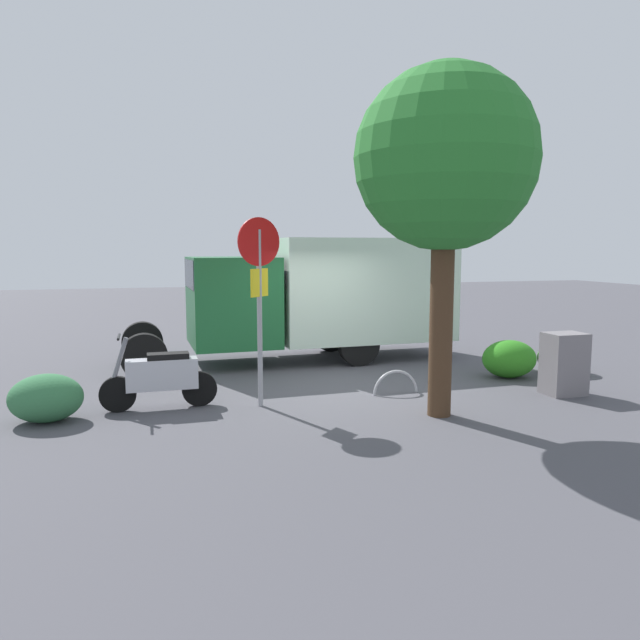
{
  "coord_description": "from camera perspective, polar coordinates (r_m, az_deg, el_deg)",
  "views": [
    {
      "loc": [
        3.28,
        10.0,
        2.52
      ],
      "look_at": [
        0.45,
        0.22,
        1.29
      ],
      "focal_mm": 32.92,
      "sensor_mm": 36.0,
      "label": 1
    }
  ],
  "objects": [
    {
      "name": "bike_rack_hoop",
      "position": [
        10.44,
        7.35,
        -7.12
      ],
      "size": [
        0.85,
        0.06,
        0.85
      ],
      "primitive_type": "torus",
      "rotation": [
        1.57,
        0.0,
        0.02
      ],
      "color": "#B7B7BC",
      "rests_on": "ground"
    },
    {
      "name": "street_tree",
      "position": [
        8.99,
        12.07,
        14.83
      ],
      "size": [
        2.67,
        2.67,
        5.16
      ],
      "color": "#47301E",
      "rests_on": "ground"
    },
    {
      "name": "utility_cabinet",
      "position": [
        11.06,
        22.64,
        -3.95
      ],
      "size": [
        0.67,
        0.52,
        1.08
      ],
      "primitive_type": "cube",
      "rotation": [
        0.0,
        0.0,
        0.0
      ],
      "color": "slate",
      "rests_on": "ground"
    },
    {
      "name": "ground_plane",
      "position": [
        10.83,
        2.0,
        -6.56
      ],
      "size": [
        60.0,
        60.0,
        0.0
      ],
      "primitive_type": "plane",
      "color": "#4B4A50"
    },
    {
      "name": "motorcycle",
      "position": [
        9.64,
        -15.18,
        -5.32
      ],
      "size": [
        1.81,
        0.55,
        1.2
      ],
      "rotation": [
        0.0,
        0.0,
        0.01
      ],
      "color": "black",
      "rests_on": "ground"
    },
    {
      "name": "stop_sign",
      "position": [
        9.3,
        -5.92,
        3.71
      ],
      "size": [
        0.71,
        0.33,
        3.02
      ],
      "color": "#9E9EA3",
      "rests_on": "ground"
    },
    {
      "name": "shrub_near_sign",
      "position": [
        12.16,
        17.91,
        -3.61
      ],
      "size": [
        1.09,
        0.89,
        0.74
      ],
      "primitive_type": "ellipsoid",
      "color": "#2E831E",
      "rests_on": "ground"
    },
    {
      "name": "shrub_by_tree",
      "position": [
        9.54,
        -25.08,
        -6.89
      ],
      "size": [
        1.04,
        0.85,
        0.71
      ],
      "primitive_type": "ellipsoid",
      "color": "#347244",
      "rests_on": "ground"
    },
    {
      "name": "shrub_mid_verge",
      "position": [
        12.96,
        22.3,
        -3.38
      ],
      "size": [
        0.95,
        0.78,
        0.65
      ],
      "primitive_type": "ellipsoid",
      "color": "#487E37",
      "rests_on": "ground"
    },
    {
      "name": "box_truck_near",
      "position": [
        13.33,
        -0.03,
        2.74
      ],
      "size": [
        7.36,
        2.38,
        2.76
      ],
      "rotation": [
        0.0,
        0.0,
        0.03
      ],
      "color": "black",
      "rests_on": "ground"
    }
  ]
}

